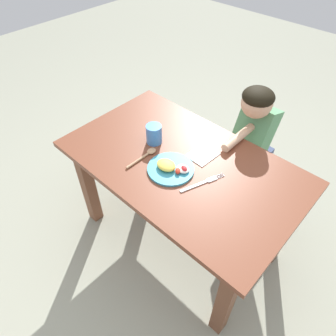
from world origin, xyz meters
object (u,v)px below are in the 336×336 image
Objects in this scene: drinking_cup at (154,134)px; person at (250,148)px; plate at (171,168)px; spoon at (146,155)px; fork at (202,183)px.

drinking_cup is 0.11× the size of person.
plate is 0.25× the size of person.
person is (0.27, 0.61, -0.18)m from spoon.
plate is 2.19× the size of drinking_cup.
plate reaches higher than spoon.
drinking_cup reaches higher than spoon.
plate is at bearing -85.10° from spoon.
fork is 0.24× the size of person.
fork is 2.18× the size of drinking_cup.
spoon is at bearing 117.69° from fork.
person reaches higher than fork.
spoon is (-0.16, -0.01, -0.01)m from plate.
spoon is 0.69m from person.
spoon is at bearing -175.91° from plate.
person is (-0.05, 0.56, -0.18)m from fork.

